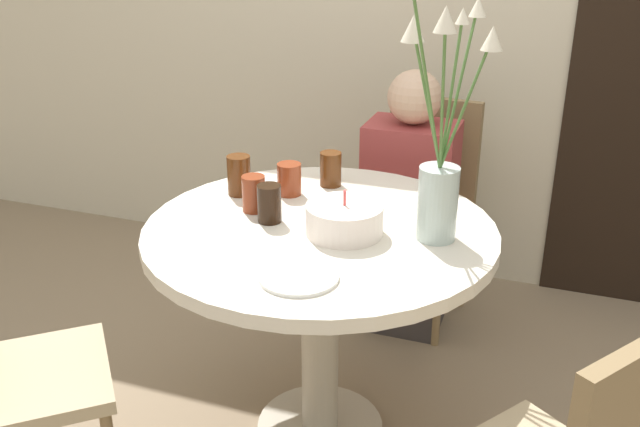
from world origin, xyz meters
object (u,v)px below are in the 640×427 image
(side_plate, at_px, (299,277))
(drink_glass_0, at_px, (331,169))
(birthday_cake, at_px, (344,219))
(flower_vase, at_px, (440,156))
(chair_near_front, at_px, (423,198))
(drink_glass_2, at_px, (254,194))
(drink_glass_3, at_px, (239,175))
(person_woman, at_px, (408,214))
(drink_glass_4, at_px, (269,203))
(drink_glass_1, at_px, (289,179))

(side_plate, relative_size, drink_glass_0, 1.78)
(birthday_cake, distance_m, side_plate, 0.29)
(flower_vase, bearing_deg, chair_near_front, 103.50)
(side_plate, xyz_separation_m, drink_glass_2, (-0.29, 0.36, 0.05))
(drink_glass_3, bearing_deg, person_woman, 54.22)
(birthday_cake, height_order, drink_glass_4, birthday_cake)
(drink_glass_0, distance_m, person_woman, 0.55)
(birthday_cake, xyz_separation_m, drink_glass_0, (-0.16, 0.35, 0.01))
(flower_vase, distance_m, side_plate, 0.50)
(drink_glass_1, bearing_deg, birthday_cake, -41.30)
(flower_vase, distance_m, drink_glass_0, 0.54)
(person_woman, bearing_deg, side_plate, -92.22)
(side_plate, bearing_deg, drink_glass_1, 114.40)
(drink_glass_4, bearing_deg, birthday_cake, -2.02)
(drink_glass_2, bearing_deg, flower_vase, -1.61)
(person_woman, bearing_deg, flower_vase, -72.14)
(side_plate, bearing_deg, drink_glass_4, 124.93)
(drink_glass_0, xyz_separation_m, drink_glass_1, (-0.10, -0.12, -0.01))
(drink_glass_4, bearing_deg, chair_near_front, 73.57)
(drink_glass_2, bearing_deg, side_plate, -51.36)
(drink_glass_0, relative_size, drink_glass_4, 1.01)
(flower_vase, bearing_deg, drink_glass_3, 169.30)
(chair_near_front, distance_m, drink_glass_3, 0.93)
(drink_glass_1, bearing_deg, drink_glass_2, -107.19)
(drink_glass_1, height_order, drink_glass_4, drink_glass_4)
(chair_near_front, bearing_deg, side_plate, -85.37)
(side_plate, distance_m, person_woman, 1.09)
(drink_glass_3, bearing_deg, drink_glass_0, 34.85)
(birthday_cake, bearing_deg, drink_glass_4, 177.98)
(side_plate, distance_m, drink_glass_0, 0.66)
(side_plate, distance_m, drink_glass_2, 0.46)
(birthday_cake, distance_m, drink_glass_2, 0.32)
(birthday_cake, xyz_separation_m, drink_glass_2, (-0.31, 0.07, 0.01))
(chair_near_front, bearing_deg, birthday_cake, -84.79)
(birthday_cake, distance_m, drink_glass_3, 0.45)
(chair_near_front, height_order, side_plate, chair_near_front)
(birthday_cake, relative_size, drink_glass_0, 1.92)
(drink_glass_1, xyz_separation_m, drink_glass_2, (-0.05, -0.16, 0.00))
(side_plate, relative_size, drink_glass_4, 1.79)
(drink_glass_0, distance_m, drink_glass_4, 0.35)
(drink_glass_3, distance_m, drink_glass_4, 0.24)
(flower_vase, height_order, side_plate, flower_vase)
(chair_near_front, relative_size, drink_glass_4, 7.95)
(drink_glass_1, distance_m, drink_glass_2, 0.17)
(drink_glass_1, bearing_deg, flower_vase, -19.27)
(flower_vase, height_order, drink_glass_0, flower_vase)
(drink_glass_3, relative_size, person_woman, 0.12)
(drink_glass_2, bearing_deg, drink_glass_1, 72.81)
(drink_glass_4, distance_m, person_woman, 0.86)
(chair_near_front, bearing_deg, flower_vase, -68.95)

